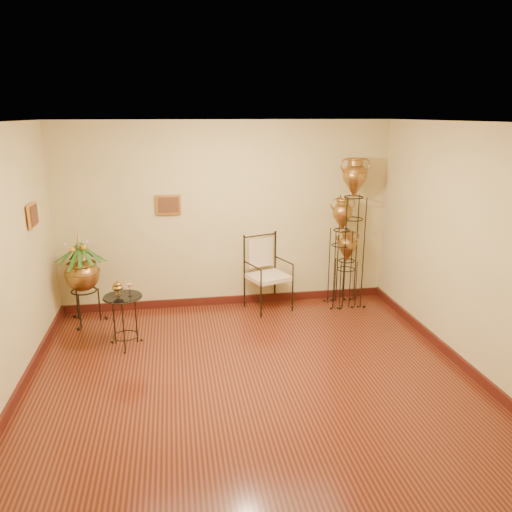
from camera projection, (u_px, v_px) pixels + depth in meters
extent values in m
plane|color=maroon|center=(253.00, 385.00, 5.50)|extent=(5.00, 5.00, 0.00)
cube|color=#41140F|center=(228.00, 300.00, 7.83)|extent=(5.00, 0.04, 0.12)
cube|color=#41140F|center=(14.00, 401.00, 5.09)|extent=(0.04, 5.00, 0.12)
cube|color=#41140F|center=(460.00, 362.00, 5.88)|extent=(0.04, 5.00, 0.12)
cube|color=gold|center=(168.00, 205.00, 7.26)|extent=(0.36, 0.03, 0.29)
cube|color=gold|center=(33.00, 215.00, 6.01)|extent=(0.03, 0.36, 0.29)
cube|color=beige|center=(268.00, 277.00, 7.49)|extent=(0.69, 0.66, 0.06)
cube|color=beige|center=(268.00, 256.00, 7.40)|extent=(0.41, 0.17, 0.44)
cylinder|color=black|center=(123.00, 296.00, 6.24)|extent=(0.47, 0.47, 0.02)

